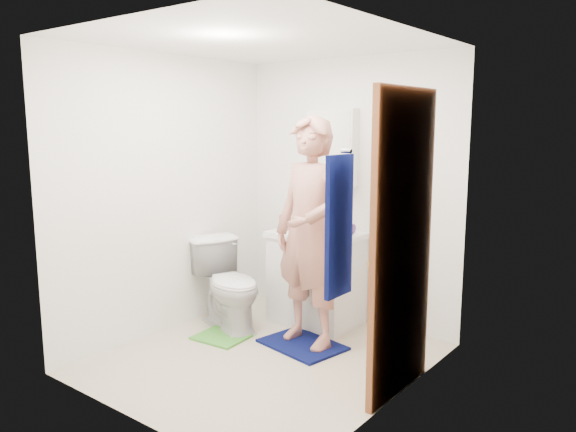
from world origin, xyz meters
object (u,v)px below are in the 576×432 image
object	(u,v)px
toilet	(229,284)
man	(310,233)
vanity_cabinet	(317,280)
soap_dispenser	(285,219)
medicine_cabinet	(332,148)
towel	(339,227)
toothbrush_cup	(349,230)

from	to	relation	value
toilet	man	size ratio (longest dim) A/B	0.43
vanity_cabinet	man	distance (m)	0.78
vanity_cabinet	toilet	world-z (taller)	vanity_cabinet
soap_dispenser	toilet	bearing A→B (deg)	-115.91
medicine_cabinet	toilet	size ratio (longest dim) A/B	0.88
medicine_cabinet	man	size ratio (longest dim) A/B	0.38
man	soap_dispenser	bearing A→B (deg)	151.28
towel	soap_dispenser	distance (m)	2.06
vanity_cabinet	toothbrush_cup	xyz separation A→B (m)	(0.30, 0.06, 0.50)
towel	man	size ratio (longest dim) A/B	0.43
towel	medicine_cabinet	bearing A→B (deg)	124.61
man	toothbrush_cup	bearing A→B (deg)	92.84
vanity_cabinet	towel	world-z (taller)	towel
towel	toothbrush_cup	distance (m)	1.82
towel	toilet	size ratio (longest dim) A/B	1.01
man	toilet	bearing A→B (deg)	-166.09
vanity_cabinet	toilet	bearing A→B (deg)	-132.82
toilet	toothbrush_cup	world-z (taller)	toothbrush_cup
toilet	soap_dispenser	bearing A→B (deg)	-6.36
soap_dispenser	medicine_cabinet	bearing A→B (deg)	45.84
towel	man	distance (m)	1.39
medicine_cabinet	man	distance (m)	1.00
medicine_cabinet	towel	bearing A→B (deg)	-55.39
soap_dispenser	toothbrush_cup	distance (m)	0.62
medicine_cabinet	soap_dispenser	world-z (taller)	medicine_cabinet
toothbrush_cup	soap_dispenser	bearing A→B (deg)	-166.17
toilet	soap_dispenser	distance (m)	0.79
soap_dispenser	man	size ratio (longest dim) A/B	0.11
towel	toothbrush_cup	xyz separation A→B (m)	(-0.88, 1.55, -0.35)
vanity_cabinet	towel	distance (m)	2.08
medicine_cabinet	toilet	bearing A→B (deg)	-123.83
towel	soap_dispenser	xyz separation A→B (m)	(-1.48, 1.40, -0.30)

